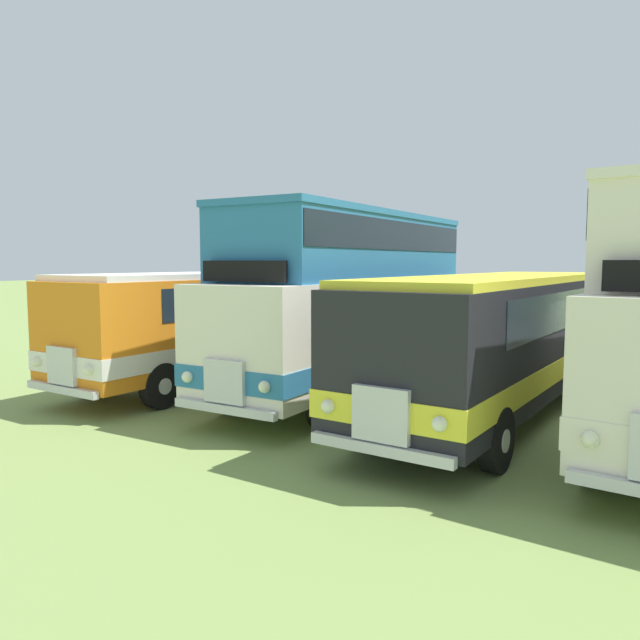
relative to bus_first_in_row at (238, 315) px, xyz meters
name	(u,v)px	position (x,y,z in m)	size (l,w,h in m)	color
ground_plane	(594,425)	(9.50, -0.20, -1.76)	(200.00, 200.00, 0.00)	#7A934C
bus_first_in_row	(238,315)	(0.00, 0.00, 0.00)	(2.68, 11.30, 2.99)	orange
bus_second_in_row	(351,294)	(3.80, -0.13, 0.71)	(2.89, 9.82, 4.49)	silver
bus_third_in_row	(499,334)	(7.60, -0.46, 0.00)	(2.78, 10.50, 2.99)	black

